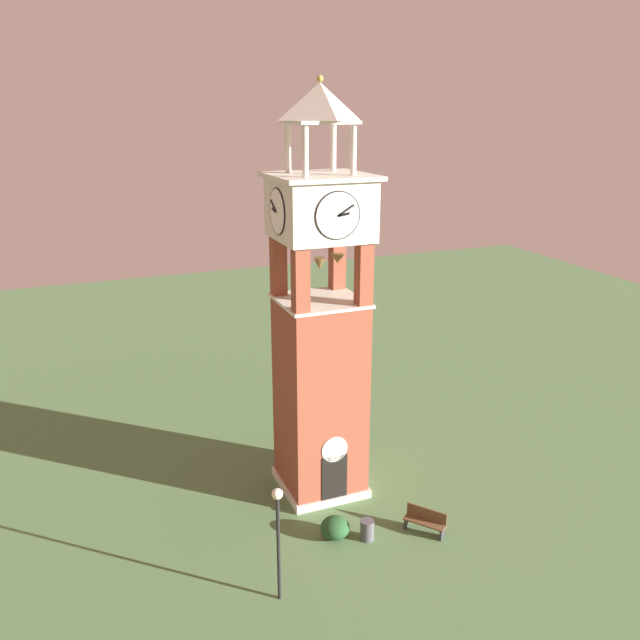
{
  "coord_description": "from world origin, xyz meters",
  "views": [
    {
      "loc": [
        -9.13,
        -22.76,
        15.43
      ],
      "look_at": [
        0.0,
        0.0,
        7.48
      ],
      "focal_mm": 36.74,
      "sensor_mm": 36.0,
      "label": 1
    }
  ],
  "objects_px": {
    "park_bench": "(425,521)",
    "lamp_post": "(278,524)",
    "trash_bin": "(367,530)",
    "clock_tower": "(320,339)"
  },
  "relations": [
    {
      "from": "park_bench",
      "to": "lamp_post",
      "type": "relative_size",
      "value": 0.37
    },
    {
      "from": "clock_tower",
      "to": "lamp_post",
      "type": "xyz_separation_m",
      "value": [
        -3.76,
        -5.79,
        -3.85
      ]
    },
    {
      "from": "clock_tower",
      "to": "park_bench",
      "type": "relative_size",
      "value": 10.79
    },
    {
      "from": "lamp_post",
      "to": "trash_bin",
      "type": "xyz_separation_m",
      "value": [
        4.04,
        1.74,
        -2.45
      ]
    },
    {
      "from": "park_bench",
      "to": "trash_bin",
      "type": "xyz_separation_m",
      "value": [
        -2.25,
        0.41,
        -0.08
      ]
    },
    {
      "from": "lamp_post",
      "to": "trash_bin",
      "type": "relative_size",
      "value": 5.18
    },
    {
      "from": "park_bench",
      "to": "trash_bin",
      "type": "distance_m",
      "value": 2.29
    },
    {
      "from": "park_bench",
      "to": "clock_tower",
      "type": "bearing_deg",
      "value": 119.5
    },
    {
      "from": "trash_bin",
      "to": "park_bench",
      "type": "bearing_deg",
      "value": -10.46
    },
    {
      "from": "clock_tower",
      "to": "park_bench",
      "type": "xyz_separation_m",
      "value": [
        2.52,
        -4.46,
        -6.21
      ]
    }
  ]
}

